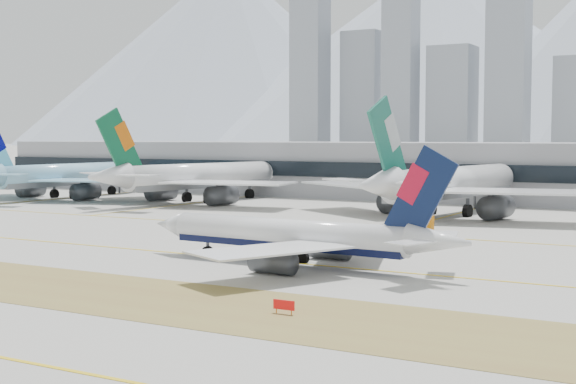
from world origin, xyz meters
The scene contains 9 objects.
ground centered at (0.00, 0.00, 0.00)m, with size 3000.00×3000.00×0.00m, color #9C9A92.
taxiing_airliner centered at (21.01, -6.72, 3.80)m, with size 46.89×40.68×15.75m.
widebody_korean centered at (-88.28, 61.75, 5.89)m, with size 62.13×60.78×22.16m.
widebody_eva centered at (-48.83, 67.74, 6.24)m, with size 64.47×64.04×23.46m.
widebody_cathay centered at (17.19, 65.74, 6.48)m, with size 67.47×66.76×24.38m.
terminal centered at (0.00, 114.84, 7.50)m, with size 280.00×43.10×15.00m.
hold_sign_right centered at (33.16, -32.00, 0.88)m, with size 2.20×0.15×1.35m.
gse_c centered at (21.53, 39.35, 1.05)m, with size 3.55×2.00×2.60m.
city_skyline centered at (-106.76, 453.42, 49.80)m, with size 342.00×49.80×140.00m.
Camera 1 is at (69.17, -95.97, 16.44)m, focal length 50.00 mm.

